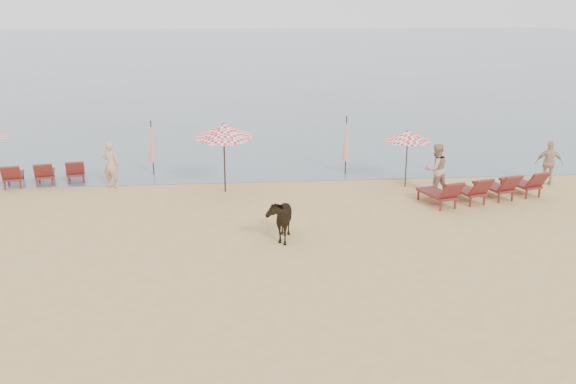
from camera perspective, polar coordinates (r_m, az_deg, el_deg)
name	(u,v)px	position (r m, az deg, el deg)	size (l,w,h in m)	color
ground	(307,298)	(15.24, 1.71, -9.38)	(120.00, 120.00, 0.00)	tan
sea	(241,49)	(93.84, -4.20, 12.54)	(160.00, 140.00, 0.06)	#51606B
lounger_cluster_left	(45,173)	(25.91, -20.83, 1.61)	(3.19, 2.29, 0.64)	maroon
lounger_cluster_right	(484,188)	(23.22, 17.06, 0.38)	(4.61, 2.96, 0.68)	maroon
umbrella_open_left_b	(224,130)	(22.93, -5.75, 5.47)	(2.05, 2.09, 2.62)	black
umbrella_open_right	(408,136)	(23.95, 10.60, 4.94)	(1.76, 1.76, 2.15)	black
umbrella_closed_left	(152,142)	(25.79, -12.01, 4.39)	(0.27, 0.27, 2.22)	black
umbrella_closed_right	(346,139)	(25.45, 5.19, 4.73)	(0.29, 0.29, 2.36)	black
cow	(279,218)	(18.56, -0.77, -2.31)	(0.70, 1.54, 1.30)	black
beachgoer_left	(111,164)	(24.54, -15.46, 2.38)	(0.65, 0.42, 1.77)	tan
beachgoer_right_a	(436,169)	(23.47, 13.02, 2.01)	(0.89, 0.70, 1.84)	tan
beachgoer_right_b	(549,163)	(25.97, 22.20, 2.40)	(0.98, 0.41, 1.68)	tan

